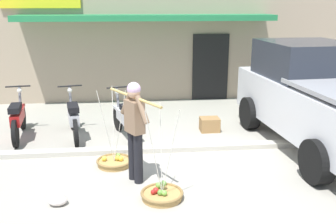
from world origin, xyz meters
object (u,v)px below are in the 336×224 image
at_px(motorcycle_second_in_row, 73,118).
at_px(plastic_litter_bag, 58,201).
at_px(fruit_basket_right_side, 162,194).
at_px(motorcycle_nearest_shop, 18,118).
at_px(wooden_crate, 210,124).
at_px(motorcycle_third_in_row, 125,119).
at_px(parked_truck, 320,98).
at_px(fruit_vendor, 135,126).
at_px(fruit_basket_left_side, 114,161).

bearing_deg(motorcycle_second_in_row, plastic_litter_bag, -87.35).
distance_m(fruit_basket_right_side, plastic_litter_bag, 1.56).
xyz_separation_m(motorcycle_nearest_shop, motorcycle_second_in_row, (1.20, -0.08, 0.00)).
xyz_separation_m(plastic_litter_bag, wooden_crate, (2.96, 3.10, 0.09)).
xyz_separation_m(motorcycle_third_in_row, parked_truck, (3.98, -0.82, 0.58)).
xyz_separation_m(fruit_basket_right_side, wooden_crate, (1.40, 3.07, 0.08)).
bearing_deg(fruit_basket_right_side, motorcycle_third_in_row, 101.44).
bearing_deg(plastic_litter_bag, motorcycle_nearest_shop, 113.38).
relative_size(fruit_vendor, wooden_crate, 3.85).
relative_size(fruit_basket_left_side, fruit_basket_right_side, 1.00).
height_order(fruit_basket_left_side, fruit_basket_right_side, same).
distance_m(motorcycle_third_in_row, wooden_crate, 2.01).
distance_m(motorcycle_nearest_shop, plastic_litter_bag, 3.39).
bearing_deg(fruit_basket_left_side, motorcycle_second_in_row, 119.59).
height_order(fruit_basket_left_side, motorcycle_nearest_shop, fruit_basket_left_side).
bearing_deg(wooden_crate, fruit_basket_right_side, -114.54).
relative_size(fruit_basket_right_side, wooden_crate, 3.30).
height_order(fruit_basket_right_side, motorcycle_second_in_row, fruit_basket_right_side).
xyz_separation_m(fruit_vendor, plastic_litter_bag, (-1.18, -0.69, -0.91)).
xyz_separation_m(fruit_basket_right_side, motorcycle_nearest_shop, (-2.89, 3.07, 0.38)).
bearing_deg(fruit_basket_left_side, wooden_crate, 38.82).
bearing_deg(wooden_crate, motorcycle_nearest_shop, -179.93).
xyz_separation_m(fruit_vendor, motorcycle_third_in_row, (-0.18, 2.07, -0.52)).
bearing_deg(wooden_crate, fruit_basket_left_side, -141.18).
distance_m(fruit_vendor, motorcycle_nearest_shop, 3.52).
height_order(fruit_basket_right_side, motorcycle_nearest_shop, fruit_basket_right_side).
bearing_deg(fruit_vendor, motorcycle_nearest_shop, 136.31).
height_order(fruit_vendor, wooden_crate, fruit_vendor).
bearing_deg(motorcycle_second_in_row, fruit_basket_left_side, -60.41).
relative_size(motorcycle_third_in_row, wooden_crate, 4.04).
distance_m(motorcycle_nearest_shop, motorcycle_third_in_row, 2.36).
xyz_separation_m(motorcycle_second_in_row, wooden_crate, (3.10, 0.09, -0.29)).
relative_size(fruit_vendor, motorcycle_third_in_row, 0.95).
distance_m(motorcycle_nearest_shop, parked_truck, 6.45).
bearing_deg(motorcycle_second_in_row, wooden_crate, 1.64).
xyz_separation_m(fruit_vendor, parked_truck, (3.80, 1.26, 0.05)).
bearing_deg(plastic_litter_bag, motorcycle_second_in_row, 92.65).
height_order(motorcycle_nearest_shop, parked_truck, parked_truck).
bearing_deg(motorcycle_second_in_row, fruit_vendor, -60.42).
xyz_separation_m(fruit_basket_left_side, parked_truck, (4.18, 0.59, 0.96)).
height_order(fruit_basket_right_side, parked_truck, parked_truck).
xyz_separation_m(fruit_basket_left_side, wooden_crate, (2.16, 1.74, 0.09)).
height_order(parked_truck, plastic_litter_bag, parked_truck).
height_order(fruit_basket_left_side, wooden_crate, fruit_basket_left_side).
xyz_separation_m(fruit_basket_right_side, motorcycle_third_in_row, (-0.55, 2.74, 0.38)).
height_order(fruit_vendor, motorcycle_nearest_shop, fruit_vendor).
bearing_deg(motorcycle_nearest_shop, fruit_vendor, -43.69).
distance_m(fruit_vendor, motorcycle_second_in_row, 2.72).
xyz_separation_m(fruit_basket_left_side, motorcycle_nearest_shop, (-2.14, 1.73, 0.38)).
xyz_separation_m(parked_truck, wooden_crate, (-2.02, 1.15, -0.87)).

